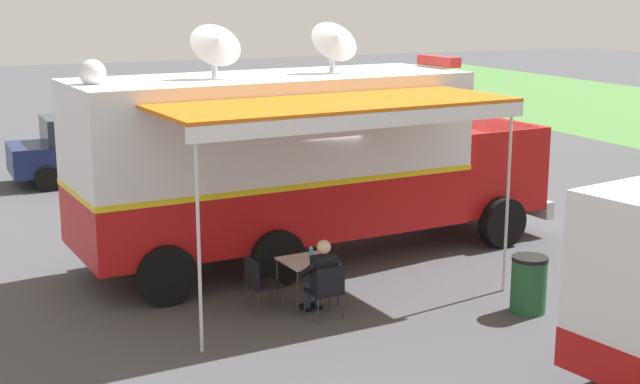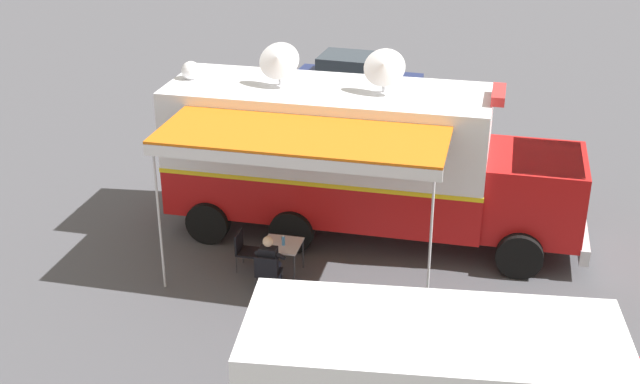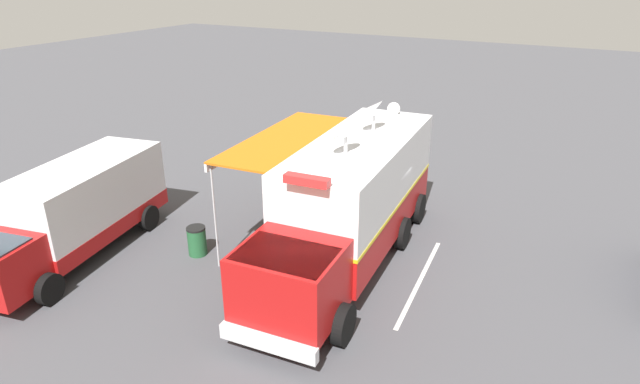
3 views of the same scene
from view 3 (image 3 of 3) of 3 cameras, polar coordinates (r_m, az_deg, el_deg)
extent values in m
plane|color=#47474C|center=(16.90, 4.07, -5.86)|extent=(100.00, 100.00, 0.00)
cube|color=silver|center=(15.44, 10.60, -9.28)|extent=(0.51, 4.79, 0.01)
cube|color=#B71414|center=(16.37, 4.18, -2.34)|extent=(3.08, 7.38, 1.10)
cube|color=white|center=(15.82, 4.33, 2.24)|extent=(3.08, 7.38, 1.70)
cube|color=yellow|center=(16.14, 4.24, -0.58)|extent=(3.10, 7.40, 0.10)
cube|color=#B71414|center=(12.48, -3.20, -9.54)|extent=(2.46, 2.28, 1.70)
cube|color=#28333D|center=(12.07, -3.68, -8.01)|extent=(2.26, 1.64, 0.70)
cube|color=silver|center=(12.21, -5.58, -15.70)|extent=(2.38, 0.39, 0.36)
cylinder|color=black|center=(12.75, 2.49, -13.93)|extent=(0.38, 1.02, 1.00)
cylinder|color=black|center=(13.67, -7.49, -11.26)|extent=(0.38, 1.02, 1.00)
cylinder|color=black|center=(16.81, 8.77, -4.34)|extent=(0.38, 1.02, 1.00)
cylinder|color=black|center=(17.51, 0.88, -2.85)|extent=(0.38, 1.02, 1.00)
cylinder|color=black|center=(18.54, 10.43, -1.72)|extent=(0.38, 1.02, 1.00)
cylinder|color=black|center=(19.19, 3.19, -0.47)|extent=(0.38, 1.02, 1.00)
cube|color=white|center=(15.52, 4.43, 5.34)|extent=(3.08, 7.38, 0.10)
cube|color=red|center=(12.24, -1.42, 1.25)|extent=(1.12, 0.37, 0.20)
cylinder|color=silver|center=(16.42, 5.74, 7.30)|extent=(0.10, 0.10, 0.45)
cone|color=silver|center=(16.36, 5.30, 8.73)|extent=(0.79, 0.96, 0.81)
cylinder|color=silver|center=(14.31, 2.75, 4.99)|extent=(0.10, 0.10, 0.45)
cone|color=silver|center=(14.24, 2.22, 6.61)|extent=(0.79, 0.96, 0.81)
sphere|color=white|center=(18.40, 7.86, 8.79)|extent=(0.44, 0.44, 0.44)
cube|color=orange|center=(16.47, -3.34, 5.70)|extent=(2.66, 5.92, 0.06)
cube|color=white|center=(17.00, -6.53, 5.66)|extent=(0.55, 5.75, 0.24)
cylinder|color=silver|center=(15.38, -11.16, -2.54)|extent=(0.05, 0.05, 3.25)
cylinder|color=silver|center=(19.73, -2.23, 3.74)|extent=(0.05, 0.05, 3.25)
cube|color=silver|center=(17.76, -2.28, -1.71)|extent=(0.86, 0.86, 0.03)
cylinder|color=#333338|center=(17.48, -1.70, -3.47)|extent=(0.03, 0.03, 0.70)
cylinder|color=#333338|center=(17.78, -3.86, -3.03)|extent=(0.03, 0.03, 0.70)
cylinder|color=#333338|center=(18.08, -0.69, -2.51)|extent=(0.03, 0.03, 0.70)
cylinder|color=#333338|center=(18.37, -2.79, -2.10)|extent=(0.03, 0.03, 0.70)
cylinder|color=#4C99D8|center=(17.69, -2.45, -1.42)|extent=(0.07, 0.07, 0.20)
cylinder|color=white|center=(17.64, -2.45, -1.09)|extent=(0.04, 0.04, 0.02)
cube|color=black|center=(18.25, -4.11, -2.08)|extent=(0.52, 0.52, 0.04)
cube|color=black|center=(18.24, -4.75, -1.30)|extent=(0.08, 0.48, 0.44)
cylinder|color=#333338|center=(18.42, -3.17, -2.52)|extent=(0.02, 0.02, 0.42)
cylinder|color=#333338|center=(18.07, -3.80, -3.07)|extent=(0.02, 0.02, 0.42)
cylinder|color=#333338|center=(18.60, -4.38, -2.28)|extent=(0.02, 0.02, 0.42)
cylinder|color=#333338|center=(18.26, -5.03, -2.82)|extent=(0.02, 0.02, 0.42)
cube|color=black|center=(18.48, -1.12, -1.67)|extent=(0.52, 0.52, 0.04)
cube|color=black|center=(18.57, -0.84, -0.77)|extent=(0.48, 0.08, 0.44)
cylinder|color=#333338|center=(18.31, -0.78, -2.65)|extent=(0.02, 0.02, 0.42)
cylinder|color=#333338|center=(18.48, -2.02, -2.41)|extent=(0.02, 0.02, 0.42)
cylinder|color=#333338|center=(18.67, -0.22, -2.11)|extent=(0.02, 0.02, 0.42)
cylinder|color=#333338|center=(18.83, -1.44, -1.88)|extent=(0.02, 0.02, 0.42)
cube|color=black|center=(18.12, -4.14, -1.22)|extent=(0.27, 0.38, 0.56)
sphere|color=beige|center=(17.95, -4.18, 0.00)|extent=(0.22, 0.22, 0.22)
cylinder|color=black|center=(18.24, -3.48, -0.89)|extent=(0.43, 0.12, 0.34)
cylinder|color=black|center=(17.87, -4.15, -1.44)|extent=(0.43, 0.12, 0.34)
cylinder|color=#2D334C|center=(18.24, -3.47, -1.99)|extent=(0.39, 0.16, 0.13)
cylinder|color=#2D334C|center=(18.26, -2.95, -2.75)|extent=(0.11, 0.11, 0.42)
cube|color=black|center=(18.32, -2.77, -3.27)|extent=(0.25, 0.12, 0.07)
cylinder|color=#2D334C|center=(18.08, -3.76, -2.24)|extent=(0.39, 0.16, 0.13)
cylinder|color=#2D334C|center=(18.10, -3.23, -3.00)|extent=(0.11, 0.11, 0.42)
cube|color=black|center=(18.16, -3.05, -3.53)|extent=(0.25, 0.12, 0.07)
cylinder|color=#235B33|center=(16.69, -12.98, -5.18)|extent=(0.56, 0.56, 0.85)
cylinder|color=black|center=(16.48, -13.12, -3.79)|extent=(0.57, 0.57, 0.06)
cube|color=white|center=(17.80, -23.60, -0.58)|extent=(3.05, 5.51, 2.20)
cube|color=#B71414|center=(18.13, -23.18, -3.04)|extent=(3.08, 5.53, 0.50)
cylinder|color=black|center=(15.74, -26.90, -9.20)|extent=(0.42, 0.87, 0.84)
cylinder|color=black|center=(18.65, -17.80, -2.62)|extent=(0.42, 0.87, 0.84)
cylinder|color=black|center=(19.88, -22.79, -1.74)|extent=(0.42, 0.87, 0.84)
camera|label=1|loc=(28.54, -19.48, 15.43)|focal=49.62mm
camera|label=2|loc=(24.29, -44.45, 19.09)|focal=46.57mm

